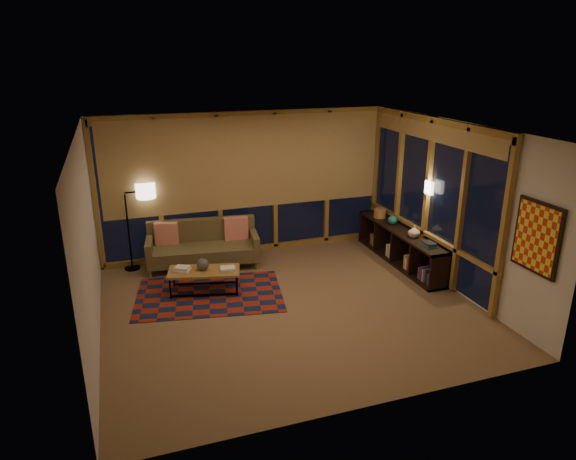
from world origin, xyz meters
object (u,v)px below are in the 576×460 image
object	(u,v)px
sofa	(203,245)
coffee_table	(204,281)
floor_lamp	(128,228)
bookshelf	(400,246)

from	to	relation	value
sofa	coffee_table	world-z (taller)	sofa
sofa	coffee_table	size ratio (longest dim) A/B	1.72
coffee_table	floor_lamp	distance (m)	1.83
bookshelf	coffee_table	bearing A→B (deg)	-178.97
floor_lamp	bookshelf	world-z (taller)	floor_lamp
sofa	coffee_table	xyz separation A→B (m)	(-0.17, -1.07, -0.21)
floor_lamp	sofa	bearing A→B (deg)	-20.49
coffee_table	bookshelf	distance (m)	3.63
coffee_table	bookshelf	world-z (taller)	bookshelf
sofa	bookshelf	bearing A→B (deg)	-8.82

